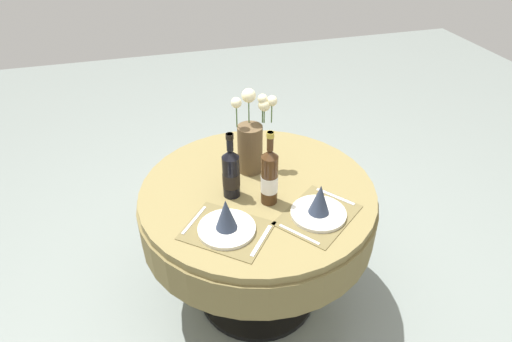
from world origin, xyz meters
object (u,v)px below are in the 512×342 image
place_setting_left (226,222)px  flower_vase (251,140)px  wine_bottle_centre (269,177)px  wine_bottle_left (231,173)px  place_setting_right (319,207)px  dining_table (258,212)px

place_setting_left → flower_vase: (0.22, 0.41, 0.12)m
place_setting_left → wine_bottle_centre: 0.28m
flower_vase → place_setting_left: bearing=-117.7°
place_setting_left → wine_bottle_left: bearing=72.1°
flower_vase → wine_bottle_left: (-0.14, -0.18, -0.05)m
place_setting_right → flower_vase: (-0.19, 0.42, 0.12)m
dining_table → wine_bottle_centre: 0.30m
dining_table → wine_bottle_left: (-0.13, -0.01, 0.27)m
place_setting_right → dining_table: bearing=127.7°
place_setting_left → place_setting_right: same height
place_setting_right → wine_bottle_centre: wine_bottle_centre is taller
place_setting_left → wine_bottle_left: 0.26m
dining_table → wine_bottle_left: wine_bottle_left is taller
place_setting_left → wine_bottle_centre: bearing=31.9°
place_setting_right → wine_bottle_left: bearing=143.3°
place_setting_right → wine_bottle_centre: size_ratio=1.20×
dining_table → place_setting_right: size_ratio=2.63×
dining_table → place_setting_right: bearing=-52.3°
dining_table → wine_bottle_left: 0.30m
dining_table → place_setting_right: 0.38m
place_setting_right → wine_bottle_left: (-0.33, 0.24, 0.07)m
dining_table → place_setting_left: size_ratio=2.63×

